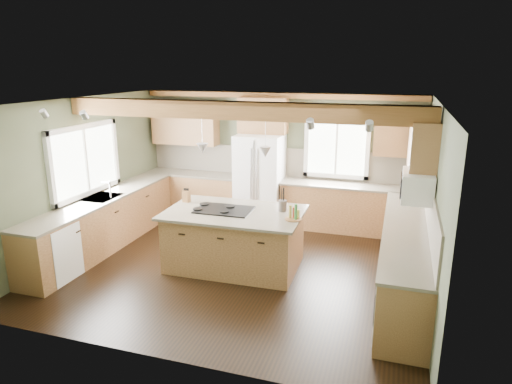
% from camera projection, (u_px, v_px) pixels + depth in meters
% --- Properties ---
extents(floor, '(5.60, 5.60, 0.00)m').
position_uv_depth(floor, '(238.00, 266.00, 7.31)').
color(floor, black).
rests_on(floor, ground).
extents(ceiling, '(5.60, 5.60, 0.00)m').
position_uv_depth(ceiling, '(237.00, 101.00, 6.61)').
color(ceiling, silver).
rests_on(ceiling, wall_back).
extents(wall_back, '(5.60, 0.00, 5.60)m').
position_uv_depth(wall_back, '(279.00, 157.00, 9.25)').
color(wall_back, '#434934').
rests_on(wall_back, ground).
extents(wall_left, '(0.00, 5.00, 5.00)m').
position_uv_depth(wall_left, '(83.00, 175.00, 7.77)').
color(wall_left, '#434934').
rests_on(wall_left, ground).
extents(wall_right, '(0.00, 5.00, 5.00)m').
position_uv_depth(wall_right, '(433.00, 204.00, 6.14)').
color(wall_right, '#434934').
rests_on(wall_right, ground).
extents(ceiling_beam, '(5.55, 0.26, 0.26)m').
position_uv_depth(ceiling_beam, '(237.00, 110.00, 6.64)').
color(ceiling_beam, brown).
rests_on(ceiling_beam, ceiling).
extents(soffit_trim, '(5.55, 0.20, 0.10)m').
position_uv_depth(soffit_trim, '(279.00, 95.00, 8.82)').
color(soffit_trim, brown).
rests_on(soffit_trim, ceiling).
extents(backsplash_back, '(5.58, 0.03, 0.58)m').
position_uv_depth(backsplash_back, '(279.00, 162.00, 9.26)').
color(backsplash_back, brown).
rests_on(backsplash_back, wall_back).
extents(backsplash_right, '(0.03, 3.70, 0.58)m').
position_uv_depth(backsplash_right, '(431.00, 209.00, 6.21)').
color(backsplash_right, brown).
rests_on(backsplash_right, wall_right).
extents(base_cab_back_left, '(2.02, 0.60, 0.88)m').
position_uv_depth(base_cab_back_left, '(194.00, 195.00, 9.73)').
color(base_cab_back_left, brown).
rests_on(base_cab_back_left, floor).
extents(counter_back_left, '(2.06, 0.64, 0.04)m').
position_uv_depth(counter_back_left, '(193.00, 174.00, 9.60)').
color(counter_back_left, '#494136').
rests_on(counter_back_left, base_cab_back_left).
extents(base_cab_back_right, '(2.62, 0.60, 0.88)m').
position_uv_depth(base_cab_back_right, '(350.00, 209.00, 8.77)').
color(base_cab_back_right, brown).
rests_on(base_cab_back_right, floor).
extents(counter_back_right, '(2.66, 0.64, 0.04)m').
position_uv_depth(counter_back_right, '(351.00, 186.00, 8.65)').
color(counter_back_right, '#494136').
rests_on(counter_back_right, base_cab_back_right).
extents(base_cab_left, '(0.60, 3.70, 0.88)m').
position_uv_depth(base_cab_left, '(104.00, 223.00, 7.96)').
color(base_cab_left, brown).
rests_on(base_cab_left, floor).
extents(counter_left, '(0.64, 3.74, 0.04)m').
position_uv_depth(counter_left, '(102.00, 198.00, 7.84)').
color(counter_left, '#494136').
rests_on(counter_left, base_cab_left).
extents(base_cab_right, '(0.60, 3.70, 0.88)m').
position_uv_depth(base_cab_right, '(404.00, 259.00, 6.50)').
color(base_cab_right, brown).
rests_on(base_cab_right, floor).
extents(counter_right, '(0.64, 3.74, 0.04)m').
position_uv_depth(counter_right, '(407.00, 229.00, 6.38)').
color(counter_right, '#494136').
rests_on(counter_right, base_cab_right).
extents(upper_cab_back_left, '(1.40, 0.35, 0.90)m').
position_uv_depth(upper_cab_back_left, '(185.00, 123.00, 9.49)').
color(upper_cab_back_left, brown).
rests_on(upper_cab_back_left, wall_back).
extents(upper_cab_over_fridge, '(0.96, 0.35, 0.70)m').
position_uv_depth(upper_cab_over_fridge, '(263.00, 116.00, 8.95)').
color(upper_cab_over_fridge, brown).
rests_on(upper_cab_over_fridge, wall_back).
extents(upper_cab_right, '(0.35, 2.20, 0.90)m').
position_uv_depth(upper_cab_right, '(422.00, 145.00, 6.84)').
color(upper_cab_right, brown).
rests_on(upper_cab_right, wall_right).
extents(upper_cab_back_corner, '(0.90, 0.35, 0.90)m').
position_uv_depth(upper_cab_back_corner, '(400.00, 131.00, 8.24)').
color(upper_cab_back_corner, brown).
rests_on(upper_cab_back_corner, wall_back).
extents(window_left, '(0.04, 1.60, 1.05)m').
position_uv_depth(window_left, '(85.00, 160.00, 7.74)').
color(window_left, white).
rests_on(window_left, wall_left).
extents(window_back, '(1.10, 0.04, 1.00)m').
position_uv_depth(window_back, '(337.00, 148.00, 8.83)').
color(window_back, white).
rests_on(window_back, wall_back).
extents(sink, '(0.50, 0.65, 0.03)m').
position_uv_depth(sink, '(102.00, 198.00, 7.84)').
color(sink, '#262628').
rests_on(sink, counter_left).
extents(faucet, '(0.02, 0.02, 0.28)m').
position_uv_depth(faucet, '(110.00, 191.00, 7.74)').
color(faucet, '#B2B2B7').
rests_on(faucet, sink).
extents(dishwasher, '(0.60, 0.60, 0.84)m').
position_uv_depth(dishwasher, '(52.00, 252.00, 6.77)').
color(dishwasher, white).
rests_on(dishwasher, floor).
extents(oven, '(0.60, 0.72, 0.84)m').
position_uv_depth(oven, '(403.00, 303.00, 5.32)').
color(oven, white).
rests_on(oven, floor).
extents(microwave, '(0.40, 0.70, 0.38)m').
position_uv_depth(microwave, '(418.00, 186.00, 6.09)').
color(microwave, white).
rests_on(microwave, wall_right).
extents(pendant_left, '(0.18, 0.18, 0.16)m').
position_uv_depth(pendant_left, '(202.00, 149.00, 6.95)').
color(pendant_left, '#B2B2B7').
rests_on(pendant_left, ceiling).
extents(pendant_right, '(0.18, 0.18, 0.16)m').
position_uv_depth(pendant_right, '(265.00, 152.00, 6.68)').
color(pendant_right, '#B2B2B7').
rests_on(pendant_right, ceiling).
extents(refrigerator, '(0.90, 0.74, 1.80)m').
position_uv_depth(refrigerator, '(260.00, 180.00, 9.10)').
color(refrigerator, white).
rests_on(refrigerator, floor).
extents(island, '(2.02, 1.26, 0.88)m').
position_uv_depth(island, '(235.00, 240.00, 7.20)').
color(island, brown).
rests_on(island, floor).
extents(island_top, '(2.15, 1.40, 0.04)m').
position_uv_depth(island_top, '(234.00, 212.00, 7.08)').
color(island_top, '#494136').
rests_on(island_top, island).
extents(cooktop, '(0.88, 0.60, 0.02)m').
position_uv_depth(cooktop, '(224.00, 210.00, 7.11)').
color(cooktop, black).
rests_on(cooktop, island_top).
extents(knife_block, '(0.13, 0.11, 0.19)m').
position_uv_depth(knife_block, '(186.00, 196.00, 7.53)').
color(knife_block, brown).
rests_on(knife_block, island_top).
extents(utensil_crock, '(0.15, 0.15, 0.17)m').
position_uv_depth(utensil_crock, '(283.00, 206.00, 7.06)').
color(utensil_crock, '#423B34').
rests_on(utensil_crock, island_top).
extents(bottle_tray, '(0.27, 0.27, 0.23)m').
position_uv_depth(bottle_tray, '(293.00, 212.00, 6.66)').
color(bottle_tray, brown).
rests_on(bottle_tray, island_top).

